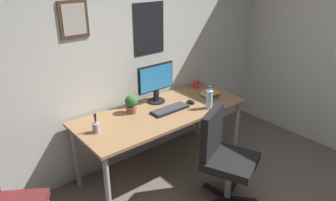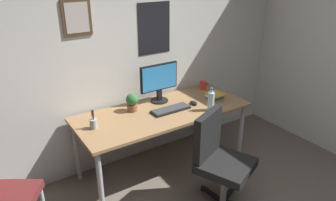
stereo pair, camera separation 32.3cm
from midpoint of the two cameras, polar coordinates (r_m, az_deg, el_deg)
name	(u,v)px [view 2 (the right image)]	position (r m, az deg, el deg)	size (l,w,h in m)	color
wall_back	(126,51)	(3.46, -4.98, 8.79)	(4.40, 0.10, 2.60)	silver
desk	(163,116)	(3.40, 1.80, -2.84)	(1.86, 0.78, 0.74)	#936D47
office_chair	(218,157)	(3.04, 12.13, -9.94)	(0.60, 0.61, 0.95)	black
monitor	(159,81)	(3.50, 1.02, 3.44)	(0.46, 0.20, 0.43)	black
keyboard	(171,109)	(3.36, 3.26, -1.68)	(0.43, 0.15, 0.03)	black
computer_mouse	(194,103)	(3.53, 7.25, -0.49)	(0.06, 0.11, 0.04)	black
water_bottle	(211,101)	(3.38, 10.46, -0.14)	(0.07, 0.07, 0.25)	silver
coffee_mug_near	(203,85)	(3.96, 8.66, 2.68)	(0.11, 0.08, 0.10)	red
potted_plant	(132,102)	(3.32, -3.72, -0.27)	(0.13, 0.13, 0.19)	brown
pen_cup	(93,123)	(3.03, -10.30, -4.14)	(0.07, 0.07, 0.20)	#9EA0A5
book_stack_left	(215,96)	(3.71, 10.85, 0.81)	(0.18, 0.17, 0.07)	#26727A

